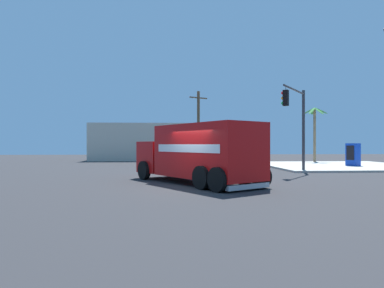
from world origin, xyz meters
The scene contains 8 objects.
ground_plane centered at (0.00, 0.00, 0.00)m, with size 100.00×100.00×0.00m, color #2B2B2D.
sidewalk_corner_far centered at (13.48, 13.48, 0.07)m, with size 12.53×12.53×0.14m, color #B2ADA0.
delivery_truck centered at (0.25, 1.61, 1.48)m, with size 6.23×7.86×2.84m.
traffic_light_secondary centered at (7.34, 7.08, 3.79)m, with size 2.70×3.53×5.51m.
vending_machine_red centered at (14.01, 12.23, 1.07)m, with size 1.08×1.15×1.85m.
palm_tree_far centered at (13.79, 19.14, 3.78)m, with size 2.57×2.80×5.55m.
utility_pole centered at (2.06, 21.39, 3.91)m, with size 1.98×1.18×7.55m.
building_backdrop centered at (0.14, 26.78, 2.16)m, with size 20.59×6.00×4.32m, color beige.
Camera 1 is at (-1.19, -15.07, 1.90)m, focal length 32.26 mm.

